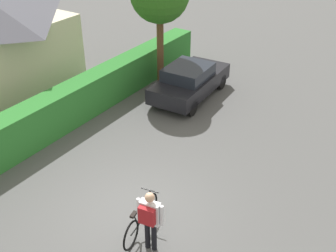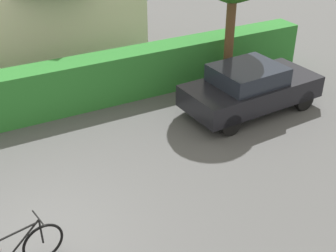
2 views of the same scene
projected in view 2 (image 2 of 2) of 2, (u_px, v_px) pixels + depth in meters
name	position (u px, v px, depth m)	size (l,w,h in m)	color
ground_plane	(39.00, 239.00, 8.40)	(60.00, 60.00, 0.00)	#515151
parked_car_near	(250.00, 88.00, 12.50)	(4.07, 1.99, 1.41)	black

